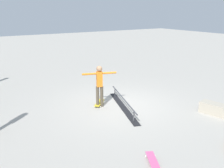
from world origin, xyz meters
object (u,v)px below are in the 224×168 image
object	(u,v)px
skater_main	(99,83)
loose_skateboard_pink	(153,161)
skateboard_main	(99,103)
grind_rail	(123,103)

from	to	relation	value
skater_main	loose_skateboard_pink	xyz separation A→B (m)	(-3.92, 0.79, -0.85)
skater_main	loose_skateboard_pink	bearing A→B (deg)	97.95
skateboard_main	loose_skateboard_pink	world-z (taller)	same
grind_rail	skateboard_main	size ratio (longest dim) A/B	4.56
grind_rail	skateboard_main	world-z (taller)	grind_rail
grind_rail	loose_skateboard_pink	xyz separation A→B (m)	(-3.37, 1.49, -0.09)
grind_rail	loose_skateboard_pink	world-z (taller)	grind_rail
grind_rail	skateboard_main	distance (m)	0.96
skater_main	skateboard_main	distance (m)	0.87
skater_main	grind_rail	bearing A→B (deg)	161.28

